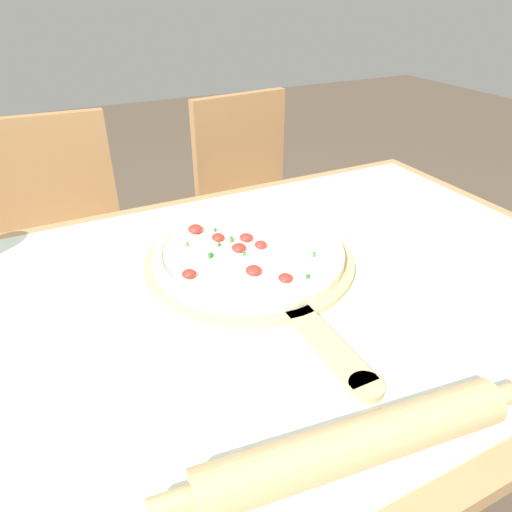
% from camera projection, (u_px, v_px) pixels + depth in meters
% --- Properties ---
extents(dining_table, '(1.33, 0.90, 0.76)m').
position_uv_depth(dining_table, '(274.00, 333.00, 0.89)').
color(dining_table, '#A87F51').
rests_on(dining_table, ground_plane).
extents(towel_cloth, '(1.25, 0.82, 0.00)m').
position_uv_depth(towel_cloth, '(275.00, 286.00, 0.83)').
color(towel_cloth, silver).
rests_on(towel_cloth, dining_table).
extents(pizza_peel, '(0.41, 0.60, 0.01)m').
position_uv_depth(pizza_peel, '(253.00, 264.00, 0.88)').
color(pizza_peel, tan).
rests_on(pizza_peel, towel_cloth).
extents(pizza, '(0.37, 0.37, 0.04)m').
position_uv_depth(pizza, '(249.00, 251.00, 0.89)').
color(pizza, beige).
rests_on(pizza, pizza_peel).
extents(rolling_pin, '(0.47, 0.10, 0.06)m').
position_uv_depth(rolling_pin, '(356.00, 444.00, 0.51)').
color(rolling_pin, tan).
rests_on(rolling_pin, towel_cloth).
extents(chair_left, '(0.42, 0.42, 0.89)m').
position_uv_depth(chair_left, '(65.00, 238.00, 1.49)').
color(chair_left, '#A37547').
rests_on(chair_left, ground_plane).
extents(chair_right, '(0.44, 0.44, 0.89)m').
position_uv_depth(chair_right, '(253.00, 200.00, 1.74)').
color(chair_right, '#A37547').
rests_on(chair_right, ground_plane).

